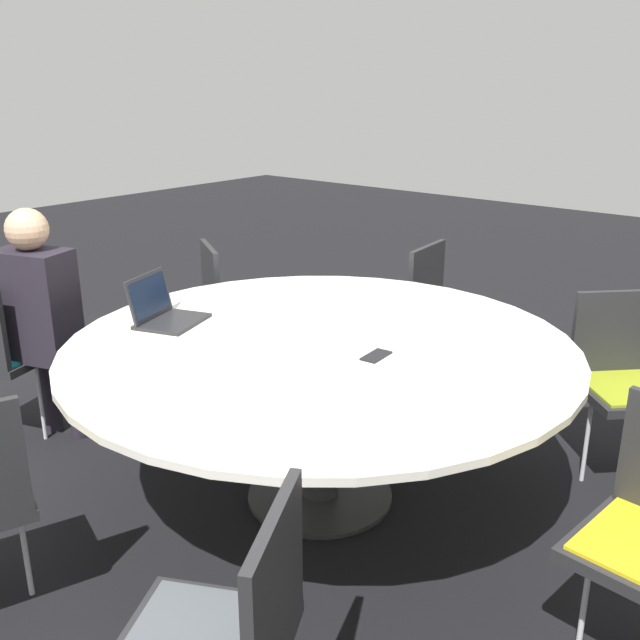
% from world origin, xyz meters
% --- Properties ---
extents(ground_plane, '(16.00, 16.00, 0.00)m').
position_xyz_m(ground_plane, '(0.00, 0.00, 0.00)').
color(ground_plane, black).
extents(conference_table, '(2.13, 2.13, 0.74)m').
position_xyz_m(conference_table, '(0.00, 0.00, 0.65)').
color(conference_table, '#333333').
rests_on(conference_table, ground_plane).
extents(chair_2, '(0.58, 0.58, 0.86)m').
position_xyz_m(chair_2, '(1.22, 0.71, 0.51)').
color(chair_2, '#262628').
rests_on(chair_2, ground_plane).
extents(chair_4, '(0.61, 0.61, 0.86)m').
position_xyz_m(chair_4, '(-1.06, 0.93, 0.51)').
color(chair_4, '#262628').
rests_on(chair_4, ground_plane).
extents(chair_5, '(0.48, 0.46, 0.86)m').
position_xyz_m(chair_5, '(-1.40, -0.20, 0.51)').
color(chair_5, '#262628').
rests_on(chair_5, ground_plane).
extents(chair_6, '(0.59, 0.59, 0.86)m').
position_xyz_m(chair_6, '(-0.67, -1.24, 0.51)').
color(chair_6, '#262628').
rests_on(chair_6, ground_plane).
extents(person_0, '(0.34, 0.41, 1.21)m').
position_xyz_m(person_0, '(0.46, -1.40, 0.71)').
color(person_0, '#231E28').
rests_on(person_0, ground_plane).
extents(laptop, '(0.36, 0.34, 0.21)m').
position_xyz_m(laptop, '(0.25, -0.71, 0.79)').
color(laptop, '#232326').
rests_on(laptop, conference_table).
extents(cell_phone, '(0.15, 0.08, 0.01)m').
position_xyz_m(cell_phone, '(-0.02, 0.27, 0.74)').
color(cell_phone, black).
rests_on(cell_phone, conference_table).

